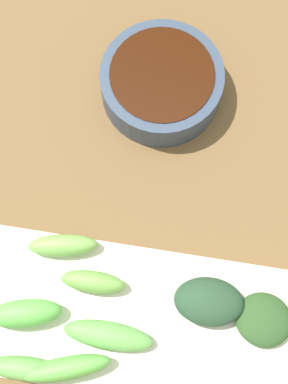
{
  "coord_description": "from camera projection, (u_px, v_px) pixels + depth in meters",
  "views": [
    {
      "loc": [
        0.14,
        0.04,
        0.61
      ],
      "look_at": [
        -0.02,
        0.01,
        0.05
      ],
      "focal_mm": 53.62,
      "sensor_mm": 36.0,
      "label": 1
    }
  ],
  "objects": [
    {
      "name": "sauce_bowl",
      "position": [
        162.0,
        82.0,
        0.62
      ],
      "size": [
        0.13,
        0.13,
        0.04
      ],
      "color": "#354258",
      "rests_on": "tabletop"
    },
    {
      "name": "serving_plate",
      "position": [
        125.0,
        319.0,
        0.57
      ],
      "size": [
        0.15,
        0.35,
        0.01
      ],
      "primitive_type": "cube",
      "color": "silver",
      "rests_on": "tabletop"
    },
    {
      "name": "broccoli_stalk_7",
      "position": [
        63.0,
        245.0,
        0.57
      ],
      "size": [
        0.04,
        0.07,
        0.02
      ],
      "primitive_type": "ellipsoid",
      "rotation": [
        0.0,
        0.0,
        0.19
      ],
      "color": "#79B250",
      "rests_on": "serving_plate"
    },
    {
      "name": "broccoli_leafy_4",
      "position": [
        209.0,
        302.0,
        0.55
      ],
      "size": [
        0.05,
        0.07,
        0.03
      ],
      "primitive_type": "ellipsoid",
      "rotation": [
        0.0,
        0.0,
        0.04
      ],
      "color": "#26452D",
      "rests_on": "serving_plate"
    },
    {
      "name": "broccoli_stalk_3",
      "position": [
        25.0,
        313.0,
        0.55
      ],
      "size": [
        0.04,
        0.08,
        0.03
      ],
      "primitive_type": "ellipsoid",
      "rotation": [
        0.0,
        0.0,
        0.25
      ],
      "color": "#5FB74B",
      "rests_on": "serving_plate"
    },
    {
      "name": "broccoli_stalk_6",
      "position": [
        93.0,
        282.0,
        0.56
      ],
      "size": [
        0.02,
        0.06,
        0.03
      ],
      "primitive_type": "ellipsoid",
      "rotation": [
        0.0,
        0.0,
        0.02
      ],
      "color": "#71A94A",
      "rests_on": "serving_plate"
    },
    {
      "name": "broccoli_stalk_8",
      "position": [
        66.0,
        368.0,
        0.53
      ],
      "size": [
        0.05,
        0.09,
        0.03
      ],
      "primitive_type": "ellipsoid",
      "rotation": [
        0.0,
        0.0,
        0.33
      ],
      "color": "#66BC4D",
      "rests_on": "serving_plate"
    },
    {
      "name": "broccoli_stalk_0",
      "position": [
        111.0,
        336.0,
        0.55
      ],
      "size": [
        0.03,
        0.09,
        0.02
      ],
      "primitive_type": "ellipsoid",
      "rotation": [
        0.0,
        0.0,
        -0.01
      ],
      "color": "#61A34B",
      "rests_on": "serving_plate"
    },
    {
      "name": "broccoli_leafy_2",
      "position": [
        264.0,
        320.0,
        0.55
      ],
      "size": [
        0.06,
        0.06,
        0.02
      ],
      "primitive_type": "ellipsoid",
      "rotation": [
        0.0,
        0.0,
        -0.18
      ],
      "color": "#2C4D24",
      "rests_on": "serving_plate"
    },
    {
      "name": "broccoli_stalk_1",
      "position": [
        25.0,
        369.0,
        0.54
      ],
      "size": [
        0.03,
        0.08,
        0.02
      ],
      "primitive_type": "ellipsoid",
      "rotation": [
        0.0,
        0.0,
        0.06
      ],
      "color": "#66AA4F",
      "rests_on": "serving_plate"
    },
    {
      "name": "tabletop",
      "position": [
        131.0,
        216.0,
        0.61
      ],
      "size": [
        2.1,
        2.1,
        0.02
      ],
      "primitive_type": "cube",
      "color": "brown",
      "rests_on": "ground"
    }
  ]
}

